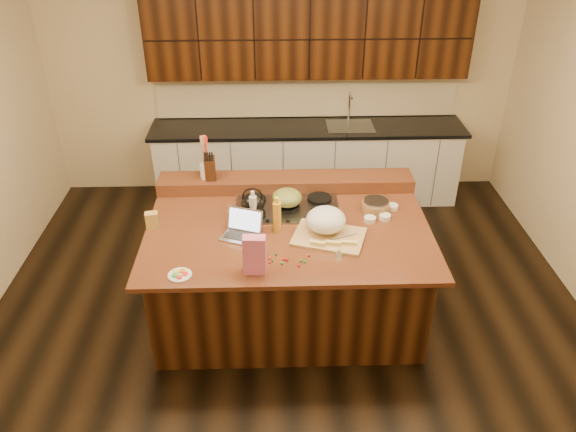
{
  "coord_description": "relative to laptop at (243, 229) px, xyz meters",
  "views": [
    {
      "loc": [
        -0.13,
        -4.01,
        3.47
      ],
      "look_at": [
        0.0,
        0.05,
        1.0
      ],
      "focal_mm": 35.0,
      "sensor_mm": 36.0,
      "label": 1
    }
  ],
  "objects": [
    {
      "name": "room",
      "position": [
        0.38,
        0.11,
        0.37
      ],
      "size": [
        5.52,
        5.02,
        2.72
      ],
      "color": "black",
      "rests_on": "ground"
    },
    {
      "name": "island",
      "position": [
        0.38,
        0.11,
        -0.51
      ],
      "size": [
        2.4,
        1.6,
        0.92
      ],
      "color": "black",
      "rests_on": "ground"
    },
    {
      "name": "back_ledge",
      "position": [
        0.38,
        0.81,
        0.0
      ],
      "size": [
        2.4,
        0.3,
        0.12
      ],
      "primitive_type": "cube",
      "color": "black",
      "rests_on": "island"
    },
    {
      "name": "cooktop",
      "position": [
        0.38,
        0.41,
        -0.04
      ],
      "size": [
        0.92,
        0.52,
        0.05
      ],
      "color": "gray",
      "rests_on": "island"
    },
    {
      "name": "back_counter",
      "position": [
        0.68,
        2.33,
        0.01
      ],
      "size": [
        3.7,
        0.66,
        2.4
      ],
      "color": "silver",
      "rests_on": "ground"
    },
    {
      "name": "kettle",
      "position": [
        0.08,
        0.28,
        0.08
      ],
      "size": [
        0.27,
        0.27,
        0.18
      ],
      "primitive_type": "ellipsoid",
      "rotation": [
        0.0,
        0.0,
        0.43
      ],
      "color": "black",
      "rests_on": "cooktop"
    },
    {
      "name": "green_bowl",
      "position": [
        0.38,
        0.41,
        0.06
      ],
      "size": [
        0.28,
        0.28,
        0.15
      ],
      "primitive_type": "ellipsoid",
      "rotation": [
        0.0,
        0.0,
        -0.04
      ],
      "color": "olive",
      "rests_on": "cooktop"
    },
    {
      "name": "laptop",
      "position": [
        0.0,
        0.0,
        0.0
      ],
      "size": [
        0.37,
        0.33,
        0.21
      ],
      "rotation": [
        0.0,
        0.0,
        -0.35
      ],
      "color": "#B7B7BC",
      "rests_on": "island"
    },
    {
      "name": "oil_bottle",
      "position": [
        0.29,
        0.05,
        0.08
      ],
      "size": [
        0.09,
        0.09,
        0.27
      ],
      "primitive_type": "cylinder",
      "rotation": [
        0.0,
        0.0,
        -0.34
      ],
      "color": "gold",
      "rests_on": "island"
    },
    {
      "name": "vinegar_bottle",
      "position": [
        0.08,
        0.2,
        0.07
      ],
      "size": [
        0.07,
        0.07,
        0.25
      ],
      "primitive_type": "cylinder",
      "rotation": [
        0.0,
        0.0,
        -0.03
      ],
      "color": "silver",
      "rests_on": "island"
    },
    {
      "name": "wooden_tray",
      "position": [
        0.69,
        -0.01,
        0.05
      ],
      "size": [
        0.66,
        0.57,
        0.23
      ],
      "rotation": [
        0.0,
        0.0,
        -0.31
      ],
      "color": "tan",
      "rests_on": "island"
    },
    {
      "name": "ramekin_a",
      "position": [
        1.08,
        0.18,
        -0.03
      ],
      "size": [
        0.12,
        0.12,
        0.04
      ],
      "primitive_type": "cylinder",
      "rotation": [
        0.0,
        0.0,
        0.26
      ],
      "color": "white",
      "rests_on": "island"
    },
    {
      "name": "ramekin_b",
      "position": [
        1.22,
        0.21,
        -0.03
      ],
      "size": [
        0.12,
        0.12,
        0.04
      ],
      "primitive_type": "cylinder",
      "rotation": [
        0.0,
        0.0,
        -0.29
      ],
      "color": "white",
      "rests_on": "island"
    },
    {
      "name": "ramekin_c",
      "position": [
        1.32,
        0.38,
        -0.03
      ],
      "size": [
        0.11,
        0.11,
        0.04
      ],
      "primitive_type": "cylinder",
      "rotation": [
        0.0,
        0.0,
        -0.11
      ],
      "color": "white",
      "rests_on": "island"
    },
    {
      "name": "strainer_bowl",
      "position": [
        1.16,
        0.35,
        -0.01
      ],
      "size": [
        0.31,
        0.31,
        0.09
      ],
      "primitive_type": "cylinder",
      "rotation": [
        0.0,
        0.0,
        0.4
      ],
      "color": "#996B3F",
      "rests_on": "island"
    },
    {
      "name": "kitchen_timer",
      "position": [
        0.76,
        -0.34,
        -0.02
      ],
      "size": [
        0.09,
        0.09,
        0.07
      ],
      "primitive_type": "cone",
      "rotation": [
        0.0,
        0.0,
        0.08
      ],
      "color": "silver",
      "rests_on": "island"
    },
    {
      "name": "pink_bag",
      "position": [
        0.11,
        -0.51,
        0.1
      ],
      "size": [
        0.17,
        0.1,
        0.31
      ],
      "primitive_type": "cube",
      "rotation": [
        0.0,
        0.0,
        -0.05
      ],
      "color": "pink",
      "rests_on": "island"
    },
    {
      "name": "candy_plate",
      "position": [
        -0.45,
        -0.54,
        -0.05
      ],
      "size": [
        0.24,
        0.24,
        0.01
      ],
      "primitive_type": "cylinder",
      "rotation": [
        0.0,
        0.0,
        0.4
      ],
      "color": "white",
      "rests_on": "island"
    },
    {
      "name": "package_box",
      "position": [
        -0.76,
        0.13,
        0.02
      ],
      "size": [
        0.11,
        0.09,
        0.15
      ],
      "primitive_type": "cube",
      "rotation": [
        0.0,
        0.0,
        0.16
      ],
      "color": "#BB9442",
      "rests_on": "island"
    },
    {
      "name": "utensil_crock",
      "position": [
        -0.36,
        0.81,
        0.13
      ],
      "size": [
        0.15,
        0.15,
        0.14
      ],
      "primitive_type": "cylinder",
      "rotation": [
        0.0,
        0.0,
        0.28
      ],
      "color": "white",
      "rests_on": "back_ledge"
    },
    {
      "name": "knife_block",
      "position": [
        -0.33,
        0.81,
        0.16
      ],
      "size": [
        0.11,
        0.17,
        0.2
      ],
      "primitive_type": "cube",
      "rotation": [
        0.0,
        0.0,
        0.1
      ],
      "color": "black",
      "rests_on": "back_ledge"
    },
    {
      "name": "gumdrop_0",
      "position": [
        0.35,
        -0.38,
        -0.05
      ],
      "size": [
        0.02,
        0.02,
        0.02
      ],
      "primitive_type": "ellipsoid",
      "color": "red",
      "rests_on": "island"
    },
    {
      "name": "gumdrop_1",
      "position": [
        0.24,
        -0.38,
        -0.05
      ],
      "size": [
        0.02,
        0.02,
        0.02
      ],
      "primitive_type": "ellipsoid",
      "color": "#198C26",
      "rests_on": "island"
    },
    {
      "name": "gumdrop_2",
      "position": [
        0.22,
        -0.41,
        -0.05
      ],
      "size": [
        0.02,
        0.02,
        0.02
      ],
      "primitive_type": "ellipsoid",
      "color": "red",
      "rests_on": "island"
    },
    {
      "name": "gumdrop_3",
      "position": [
        0.27,
        -0.3,
        -0.05
      ],
      "size": [
        0.02,
        0.02,
        0.02
      ],
      "primitive_type": "ellipsoid",
      "color": "#198C26",
      "rests_on": "island"
    },
    {
      "name": "gumdrop_4",
      "position": [
        0.44,
        -0.46,
        -0.05
      ],
      "size": [
        0.02,
        0.02,
        0.02
      ],
      "primitive_type": "ellipsoid",
      "color": "red",
      "rests_on": "island"
    },
    {
      "name": "gumdrop_5",
      "position": [
        0.15,
        -0.33,
        -0.05
      ],
      "size": [
        0.02,
        0.02,
        0.02
      ],
      "primitive_type": "ellipsoid",
      "color": "#198C26",
      "rests_on": "island"
    },
    {
      "name": "gumdrop_6",
      "position": [
        0.53,
        -0.33,
        -0.05
      ],
      "size": [
        0.02,
        0.02,
        0.02
      ],
      "primitive_type": "ellipsoid",
      "color": "red",
      "rests_on": "island"
    },
    {
      "name": "gumdrop_7",
      "position": [
        0.49,
        -0.41,
        -0.05
      ],
      "size": [
        0.02,
        0.02,
        0.02
      ],
      "primitive_type": "ellipsoid",
      "color": "#198C26",
      "rests_on": "island"
    },
    {
      "name": "gumdrop_8",
      "position": [
        0.22,
        -0.35,
        -0.05
      ],
      "size": [
        0.02,
        0.02,
        0.02
      ],
      "primitive_type": "ellipsoid",
      "color": "red",
      "rests_on": "island"
    },
    {
      "name": "gumdrop_9",
      "position": [
        0.31,
        -0.42,
        -0.05
      ],
      "size": [
        0.02,
        0.02,
        0.02
      ],
      "primitive_type": "ellipsoid",
      "color": "#198C26",
      "rests_on": "island"
    },
    {
      "name": "gumdrop_10",
      "position": [
        0.33,
        -0.37,
        -0.05
      ],
      "size": [
        0.02,
        0.02,
        0.02
      ],
      "primitive_type": "ellipsoid",
      "color": "red",
      "rests_on": "island"
    },
    {
      "name": "gumdrop_11",
      "position": [
        0.46,
        -0.39,
        -0.05
      ],
      "size": [
        0.02,
        0.02,
        0.02
      ],
      "primitive_type": "ellipsoid",
      "color": "#198C26",
      "rests_on": "island"
    }
  ]
}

